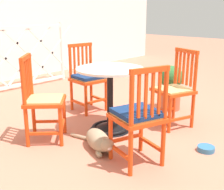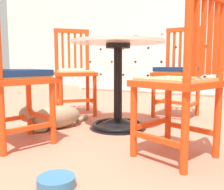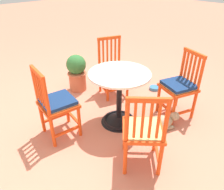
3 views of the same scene
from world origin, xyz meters
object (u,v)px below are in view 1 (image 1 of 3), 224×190
orange_chair_by_planter (42,101)px  orange_chair_facing_out (175,90)px  orange_chair_tucked_in (87,79)px  terracotta_planter (171,86)px  pet_water_bowl (206,149)px  orange_chair_at_corner (138,117)px  tabby_cat (99,141)px  cafe_table (110,106)px

orange_chair_by_planter → orange_chair_facing_out: same height
orange_chair_tucked_in → orange_chair_facing_out: bearing=-75.6°
terracotta_planter → pet_water_bowl: terracotta_planter is taller
orange_chair_at_corner → pet_water_bowl: size_ratio=5.36×
terracotta_planter → orange_chair_at_corner: bearing=-158.7°
orange_chair_facing_out → tabby_cat: 1.16m
cafe_table → orange_chair_facing_out: bearing=-36.9°
orange_chair_facing_out → tabby_cat: bearing=170.4°
orange_chair_at_corner → pet_water_bowl: (0.65, -0.36, -0.42)m
orange_chair_facing_out → terracotta_planter: (0.50, 0.35, -0.11)m
tabby_cat → pet_water_bowl: bearing=-48.9°
orange_chair_tucked_in → orange_chair_at_corner: bearing=-117.3°
cafe_table → pet_water_bowl: size_ratio=4.47×
orange_chair_by_planter → tabby_cat: 0.74m
orange_chair_by_planter → orange_chair_facing_out: size_ratio=1.00×
tabby_cat → orange_chair_tucked_in: bearing=51.6°
orange_chair_by_planter → pet_water_bowl: 1.73m
orange_chair_at_corner → terracotta_planter: (1.54, 0.60, -0.12)m
orange_chair_by_planter → terracotta_planter: orange_chair_by_planter is taller
orange_chair_by_planter → terracotta_planter: 1.86m
pet_water_bowl → terracotta_planter: bearing=47.2°
orange_chair_by_planter → orange_chair_at_corner: size_ratio=1.00×
orange_chair_facing_out → orange_chair_tucked_in: bearing=104.4°
pet_water_bowl → tabby_cat: bearing=131.1°
orange_chair_by_planter → orange_chair_tucked_in: size_ratio=1.00×
orange_chair_tucked_in → pet_water_bowl: orange_chair_tucked_in is taller
orange_chair_tucked_in → orange_chair_by_planter: bearing=-159.3°
cafe_table → orange_chair_facing_out: size_ratio=0.83×
orange_chair_by_planter → orange_chair_tucked_in: same height
cafe_table → orange_chair_facing_out: orange_chair_facing_out is taller
tabby_cat → pet_water_bowl: tabby_cat is taller
cafe_table → orange_chair_by_planter: 0.77m
terracotta_planter → orange_chair_tucked_in: bearing=133.9°
orange_chair_facing_out → orange_chair_tucked_in: 1.22m
orange_chair_at_corner → tabby_cat: bearing=96.4°
orange_chair_facing_out → pet_water_bowl: orange_chair_facing_out is taller
tabby_cat → cafe_table: bearing=31.1°
orange_chair_at_corner → orange_chair_facing_out: bearing=13.5°
tabby_cat → orange_chair_at_corner: bearing=-83.6°
cafe_table → orange_chair_tucked_in: 0.80m
cafe_table → orange_chair_at_corner: orange_chair_at_corner is taller
orange_chair_facing_out → terracotta_planter: orange_chair_facing_out is taller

